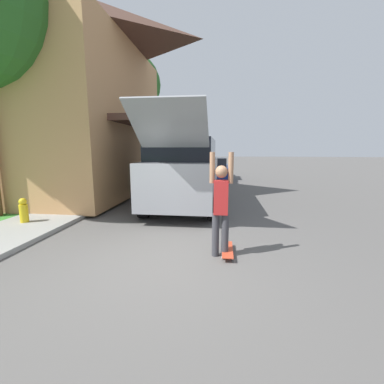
% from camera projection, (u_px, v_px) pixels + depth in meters
% --- Properties ---
extents(ground_plane, '(120.00, 120.00, 0.00)m').
position_uv_depth(ground_plane, '(155.00, 260.00, 4.50)').
color(ground_plane, '#54514F').
extents(lawn, '(10.00, 80.00, 0.08)m').
position_uv_depth(lawn, '(14.00, 192.00, 11.31)').
color(lawn, '#387F2D').
rests_on(lawn, ground_plane).
extents(sidewalk, '(1.80, 80.00, 0.10)m').
position_uv_depth(sidewalk, '(109.00, 194.00, 10.79)').
color(sidewalk, gray).
rests_on(sidewalk, ground_plane).
extents(house, '(13.06, 8.00, 8.74)m').
position_uv_depth(house, '(13.00, 82.00, 10.46)').
color(house, tan).
rests_on(house, lawn).
extents(lawn_tree_far, '(3.97, 3.97, 8.03)m').
position_uv_depth(lawn_tree_far, '(130.00, 85.00, 16.88)').
color(lawn_tree_far, brown).
rests_on(lawn_tree_far, lawn).
extents(suv_parked, '(2.15, 5.34, 2.97)m').
position_uv_depth(suv_parked, '(185.00, 171.00, 8.34)').
color(suv_parked, gray).
rests_on(suv_parked, ground_plane).
extents(car_down_street, '(1.86, 4.33, 1.35)m').
position_uv_depth(car_down_street, '(214.00, 168.00, 16.74)').
color(car_down_street, navy).
rests_on(car_down_street, ground_plane).
extents(skateboarder, '(0.41, 0.22, 1.88)m').
position_uv_depth(skateboarder, '(221.00, 204.00, 4.53)').
color(skateboarder, '#38383D').
rests_on(skateboarder, ground_plane).
extents(skateboard, '(0.21, 0.82, 0.10)m').
position_uv_depth(skateboard, '(227.00, 250.00, 4.76)').
color(skateboard, '#B73D23').
rests_on(skateboard, ground_plane).
extents(fire_hydrant, '(0.20, 0.20, 0.62)m').
position_uv_depth(fire_hydrant, '(24.00, 210.00, 6.44)').
color(fire_hydrant, gold).
rests_on(fire_hydrant, sidewalk).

